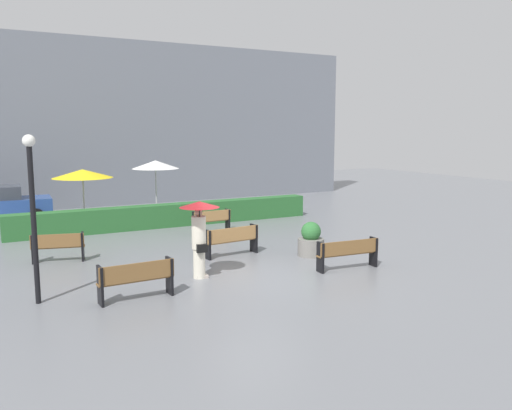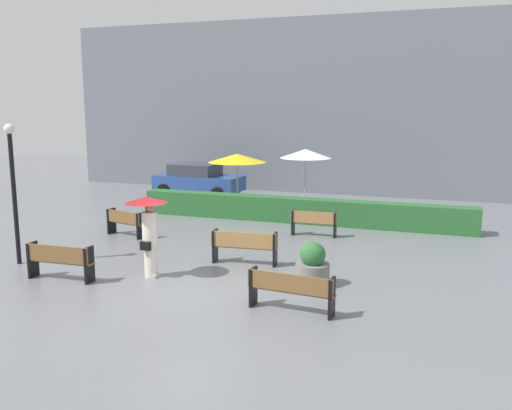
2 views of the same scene
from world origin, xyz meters
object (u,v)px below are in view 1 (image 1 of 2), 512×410
object	(u,v)px
patio_umbrella_white	(155,165)
planter_pot	(311,241)
pedestrian_with_umbrella	(199,227)
bench_near_right	(348,252)
bench_mid_center	(232,239)
lamp_post	(32,201)
bench_far_left	(58,245)
bench_near_left	(136,278)
bench_back_row	(212,219)
patio_umbrella_yellow	(83,174)

from	to	relation	value
patio_umbrella_white	planter_pot	bearing A→B (deg)	-74.22
pedestrian_with_umbrella	patio_umbrella_white	xyz separation A→B (m)	(1.71, 9.06, 1.07)
bench_near_right	patio_umbrella_white	xyz separation A→B (m)	(-2.34, 10.21, 1.95)
bench_mid_center	pedestrian_with_umbrella	distance (m)	2.78
lamp_post	patio_umbrella_white	distance (m)	10.85
bench_far_left	lamp_post	xyz separation A→B (m)	(-0.97, -3.80, 1.85)
bench_near_left	lamp_post	distance (m)	2.88
bench_back_row	patio_umbrella_yellow	distance (m)	5.69
bench_far_left	pedestrian_with_umbrella	world-z (taller)	pedestrian_with_umbrella
bench_near_left	lamp_post	bearing A→B (deg)	157.62
planter_pot	patio_umbrella_white	bearing A→B (deg)	105.78
bench_near_right	lamp_post	size ratio (longest dim) A/B	0.50
planter_pot	patio_umbrella_yellow	world-z (taller)	patio_umbrella_yellow
bench_mid_center	lamp_post	distance (m)	6.49
bench_far_left	patio_umbrella_yellow	bearing A→B (deg)	72.28
pedestrian_with_umbrella	patio_umbrella_yellow	world-z (taller)	patio_umbrella_yellow
planter_pot	lamp_post	xyz separation A→B (m)	(-8.10, -0.87, 1.89)
bench_back_row	bench_near_left	bearing A→B (deg)	-125.63
lamp_post	patio_umbrella_white	xyz separation A→B (m)	(5.75, 9.20, 0.10)
bench_far_left	bench_near_right	world-z (taller)	bench_far_left
bench_far_left	planter_pot	distance (m)	7.71
bench_mid_center	lamp_post	world-z (taller)	lamp_post
bench_near_right	lamp_post	bearing A→B (deg)	172.85
bench_near_left	bench_far_left	world-z (taller)	bench_near_left
bench_near_left	bench_back_row	size ratio (longest dim) A/B	1.15
bench_near_right	patio_umbrella_yellow	size ratio (longest dim) A/B	0.80
planter_pot	patio_umbrella_white	world-z (taller)	patio_umbrella_white
bench_near_left	patio_umbrella_white	size ratio (longest dim) A/B	0.68
lamp_post	patio_umbrella_yellow	size ratio (longest dim) A/B	1.60
planter_pot	patio_umbrella_yellow	xyz separation A→B (m)	(-5.32, 8.59, 1.71)
planter_pot	lamp_post	world-z (taller)	lamp_post
bench_near_left	bench_mid_center	distance (m)	4.80
bench_back_row	bench_far_left	bearing A→B (deg)	-160.34
bench_near_right	patio_umbrella_yellow	bearing A→B (deg)	116.88
bench_near_left	patio_umbrella_yellow	world-z (taller)	patio_umbrella_yellow
bench_far_left	bench_back_row	xyz separation A→B (m)	(5.94, 2.12, -0.01)
bench_mid_center	patio_umbrella_white	bearing A→B (deg)	91.18
bench_near_right	patio_umbrella_yellow	world-z (taller)	patio_umbrella_yellow
lamp_post	bench_back_row	bearing A→B (deg)	40.60
bench_near_left	bench_back_row	distance (m)	8.32
bench_near_left	patio_umbrella_yellow	size ratio (longest dim) A/B	0.74
patio_umbrella_white	bench_near_right	bearing A→B (deg)	-77.08
bench_mid_center	bench_far_left	world-z (taller)	bench_mid_center
lamp_post	patio_umbrella_yellow	bearing A→B (deg)	73.63
bench_mid_center	patio_umbrella_yellow	size ratio (longest dim) A/B	0.77
bench_mid_center	pedestrian_with_umbrella	bearing A→B (deg)	-134.54
bench_near_right	patio_umbrella_white	world-z (taller)	patio_umbrella_white
bench_near_right	pedestrian_with_umbrella	size ratio (longest dim) A/B	0.92
bench_near_left	planter_pot	world-z (taller)	planter_pot
pedestrian_with_umbrella	lamp_post	world-z (taller)	lamp_post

